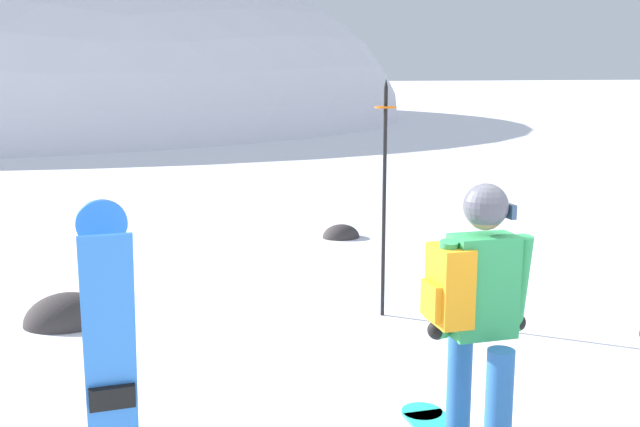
{
  "coord_description": "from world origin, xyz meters",
  "views": [
    {
      "loc": [
        -2.23,
        -3.13,
        2.32
      ],
      "look_at": [
        -0.03,
        3.42,
        1.0
      ],
      "focal_mm": 42.16,
      "sensor_mm": 36.0,
      "label": 1
    }
  ],
  "objects_px": {
    "piste_marker_near": "(384,185)",
    "rock_dark": "(341,237)",
    "spare_snowboard": "(109,345)",
    "rock_mid": "(68,322)",
    "snowboarder_main": "(476,323)"
  },
  "relations": [
    {
      "from": "snowboarder_main",
      "to": "spare_snowboard",
      "type": "relative_size",
      "value": 1.13
    },
    {
      "from": "piste_marker_near",
      "to": "spare_snowboard",
      "type": "bearing_deg",
      "value": -139.11
    },
    {
      "from": "piste_marker_near",
      "to": "rock_dark",
      "type": "distance_m",
      "value": 3.66
    },
    {
      "from": "snowboarder_main",
      "to": "piste_marker_near",
      "type": "bearing_deg",
      "value": 76.98
    },
    {
      "from": "rock_dark",
      "to": "rock_mid",
      "type": "relative_size",
      "value": 0.67
    },
    {
      "from": "spare_snowboard",
      "to": "rock_dark",
      "type": "xyz_separation_m",
      "value": [
        3.42,
        5.61,
        -0.83
      ]
    },
    {
      "from": "spare_snowboard",
      "to": "piste_marker_near",
      "type": "height_order",
      "value": "piste_marker_near"
    },
    {
      "from": "rock_mid",
      "to": "piste_marker_near",
      "type": "bearing_deg",
      "value": -14.48
    },
    {
      "from": "snowboarder_main",
      "to": "spare_snowboard",
      "type": "xyz_separation_m",
      "value": [
        -1.97,
        0.55,
        -0.09
      ]
    },
    {
      "from": "snowboarder_main",
      "to": "rock_dark",
      "type": "distance_m",
      "value": 6.4
    },
    {
      "from": "spare_snowboard",
      "to": "rock_mid",
      "type": "bearing_deg",
      "value": 94.81
    },
    {
      "from": "spare_snowboard",
      "to": "rock_dark",
      "type": "bearing_deg",
      "value": 58.61
    },
    {
      "from": "piste_marker_near",
      "to": "rock_dark",
      "type": "bearing_deg",
      "value": 76.52
    },
    {
      "from": "piste_marker_near",
      "to": "rock_mid",
      "type": "bearing_deg",
      "value": 165.52
    },
    {
      "from": "rock_dark",
      "to": "rock_mid",
      "type": "bearing_deg",
      "value": -144.78
    }
  ]
}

